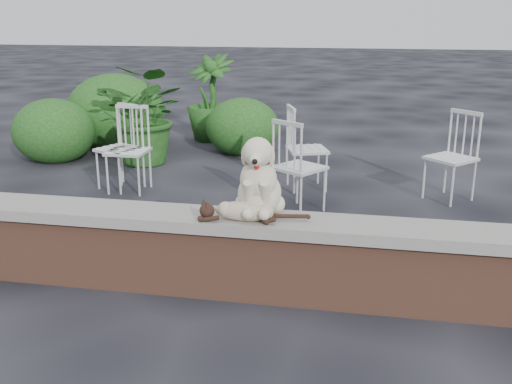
% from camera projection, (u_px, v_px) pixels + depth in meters
% --- Properties ---
extents(ground, '(60.00, 60.00, 0.00)m').
position_uv_depth(ground, '(232.00, 292.00, 4.25)').
color(ground, black).
rests_on(ground, ground).
extents(brick_wall, '(6.00, 0.30, 0.50)m').
position_uv_depth(brick_wall, '(231.00, 260.00, 4.18)').
color(brick_wall, brown).
rests_on(brick_wall, ground).
extents(capstone, '(6.20, 0.40, 0.08)m').
position_uv_depth(capstone, '(231.00, 221.00, 4.10)').
color(capstone, slate).
rests_on(capstone, brick_wall).
extents(dog, '(0.41, 0.53, 0.58)m').
position_uv_depth(dog, '(260.00, 174.00, 4.04)').
color(dog, beige).
rests_on(dog, capstone).
extents(cat, '(0.90, 0.28, 0.15)m').
position_uv_depth(cat, '(244.00, 210.00, 3.97)').
color(cat, tan).
rests_on(cat, capstone).
extents(chair_b, '(0.74, 0.74, 0.94)m').
position_uv_depth(chair_b, '(119.00, 148.00, 6.63)').
color(chair_b, silver).
rests_on(chair_b, ground).
extents(chair_c, '(0.78, 0.78, 0.94)m').
position_uv_depth(chair_c, '(299.00, 166.00, 5.85)').
color(chair_c, silver).
rests_on(chair_c, ground).
extents(chair_e, '(0.71, 0.71, 0.94)m').
position_uv_depth(chair_e, '(307.00, 148.00, 6.61)').
color(chair_e, silver).
rests_on(chair_e, ground).
extents(chair_d, '(0.79, 0.79, 0.94)m').
position_uv_depth(chair_d, '(451.00, 157.00, 6.22)').
color(chair_d, silver).
rests_on(chair_d, ground).
extents(chair_a, '(0.57, 0.57, 0.94)m').
position_uv_depth(chair_a, '(128.00, 150.00, 6.53)').
color(chair_a, silver).
rests_on(chair_a, ground).
extents(potted_plant_a, '(1.31, 1.18, 1.30)m').
position_uv_depth(potted_plant_a, '(147.00, 115.00, 7.67)').
color(potted_plant_a, '#134316').
rests_on(potted_plant_a, ground).
extents(potted_plant_b, '(0.94, 0.94, 1.32)m').
position_uv_depth(potted_plant_b, '(211.00, 98.00, 9.10)').
color(potted_plant_b, '#134316').
rests_on(potted_plant_b, ground).
extents(shrubbery, '(3.46, 2.06, 1.14)m').
position_uv_depth(shrubbery, '(127.00, 120.00, 8.40)').
color(shrubbery, '#134316').
rests_on(shrubbery, ground).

